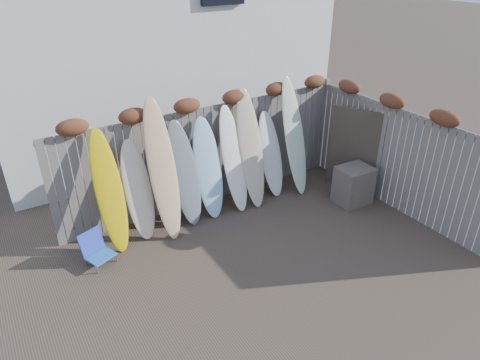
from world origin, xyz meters
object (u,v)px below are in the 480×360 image
wooden_crate (354,185)px  surfboard_0 (109,192)px  beach_chair (96,249)px  lattice_panel (356,151)px

wooden_crate → surfboard_0: (-4.52, 1.19, 0.65)m
beach_chair → wooden_crate: (4.96, -0.85, 0.13)m
surfboard_0 → lattice_panel: bearing=-7.4°
beach_chair → surfboard_0: surfboard_0 is taller
wooden_crate → lattice_panel: lattice_panel is taller
lattice_panel → surfboard_0: bearing=146.8°
lattice_panel → beach_chair: bearing=151.1°
beach_chair → lattice_panel: bearing=-4.8°
lattice_panel → surfboard_0: surfboard_0 is taller
beach_chair → surfboard_0: bearing=37.4°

